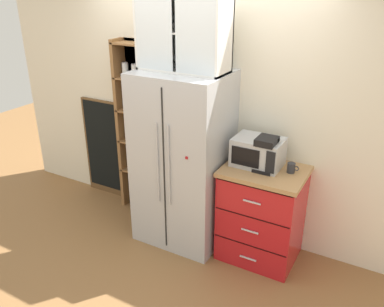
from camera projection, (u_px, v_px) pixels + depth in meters
name	position (u px, v px, depth m)	size (l,w,h in m)	color
ground_plane	(184.00, 234.00, 4.27)	(10.68, 10.68, 0.00)	olive
wall_back_cream	(202.00, 110.00, 4.08)	(4.98, 0.10, 2.55)	silver
refrigerator	(183.00, 160.00, 3.93)	(0.85, 0.71, 1.75)	#B7BABF
pantry_shelf_column	(141.00, 126.00, 4.43)	(0.53, 0.24, 1.94)	brown
counter_cabinet	(261.00, 213.00, 3.77)	(0.74, 0.60, 0.94)	red
microwave	(258.00, 152.00, 3.61)	(0.44, 0.33, 0.26)	#B7BABF
coffee_maker	(267.00, 153.00, 3.52)	(0.17, 0.20, 0.31)	black
mug_charcoal	(291.00, 168.00, 3.50)	(0.11, 0.07, 0.09)	#2D2D33
mug_cream	(267.00, 163.00, 3.59)	(0.12, 0.08, 0.09)	silver
bottle_green	(270.00, 154.00, 3.61)	(0.07, 0.07, 0.27)	#285B33
upper_cabinet	(185.00, 32.00, 3.47)	(0.82, 0.32, 0.68)	silver
chalkboard_menu	(105.00, 148.00, 4.86)	(0.60, 0.04, 1.21)	brown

